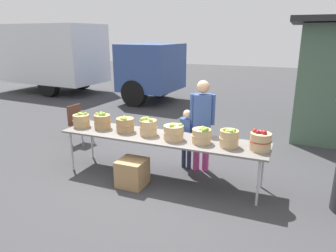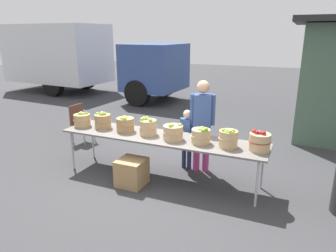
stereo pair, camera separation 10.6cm
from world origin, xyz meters
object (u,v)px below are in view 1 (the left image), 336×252
(apple_basket_green_6, at_px, (229,138))
(vendor_adult, at_px, (202,119))
(apple_basket_green_4, at_px, (174,132))
(apple_basket_green_3, at_px, (148,127))
(folding_chair, at_px, (78,121))
(apple_basket_green_2, at_px, (125,124))
(box_truck, at_px, (73,57))
(market_table, at_px, (161,138))
(apple_basket_red_0, at_px, (260,141))
(apple_basket_green_5, at_px, (202,135))
(child_customer, at_px, (187,134))
(apple_basket_green_0, at_px, (81,120))
(apple_basket_green_1, at_px, (102,121))
(produce_crate, at_px, (132,172))

(apple_basket_green_6, bearing_deg, vendor_adult, 134.43)
(apple_basket_green_4, xyz_separation_m, vendor_adult, (0.29, 0.63, 0.09))
(apple_basket_green_3, bearing_deg, folding_chair, 156.68)
(apple_basket_green_2, relative_size, box_truck, 0.04)
(market_table, distance_m, apple_basket_green_3, 0.30)
(apple_basket_green_3, distance_m, apple_basket_red_0, 1.83)
(apple_basket_green_3, relative_size, apple_basket_green_5, 0.99)
(market_table, relative_size, apple_basket_green_3, 11.28)
(child_customer, height_order, folding_chair, child_customer)
(apple_basket_green_2, xyz_separation_m, child_customer, (0.95, 0.54, -0.23))
(apple_basket_green_3, height_order, apple_basket_green_6, apple_basket_green_3)
(apple_basket_green_3, distance_m, box_truck, 8.49)
(apple_basket_green_0, relative_size, folding_chair, 0.36)
(market_table, relative_size, apple_basket_green_1, 11.36)
(folding_chair, bearing_deg, apple_basket_green_5, -102.59)
(folding_chair, bearing_deg, produce_crate, -118.01)
(apple_basket_green_3, xyz_separation_m, apple_basket_green_6, (1.38, -0.05, 0.00))
(box_truck, bearing_deg, apple_basket_green_0, -46.88)
(apple_basket_green_2, bearing_deg, folding_chair, 151.76)
(market_table, height_order, apple_basket_green_5, apple_basket_green_5)
(apple_basket_red_0, xyz_separation_m, child_customer, (-1.32, 0.55, -0.24))
(apple_basket_green_4, height_order, apple_basket_red_0, apple_basket_red_0)
(apple_basket_red_0, distance_m, box_truck, 9.90)
(apple_basket_green_1, bearing_deg, apple_basket_green_3, -1.12)
(apple_basket_green_5, relative_size, apple_basket_green_6, 1.03)
(apple_basket_green_3, xyz_separation_m, produce_crate, (-0.09, -0.42, -0.67))
(apple_basket_green_0, relative_size, apple_basket_green_3, 1.01)
(folding_chair, height_order, produce_crate, folding_chair)
(market_table, height_order, folding_chair, folding_chair)
(apple_basket_green_2, relative_size, apple_basket_green_6, 1.08)
(apple_basket_green_4, relative_size, folding_chair, 0.40)
(vendor_adult, relative_size, produce_crate, 3.75)
(apple_basket_green_0, relative_size, apple_basket_green_1, 1.02)
(apple_basket_green_4, bearing_deg, box_truck, 138.57)
(apple_basket_green_4, bearing_deg, apple_basket_green_1, 176.80)
(child_customer, distance_m, box_truck, 8.54)
(apple_basket_green_3, height_order, box_truck, box_truck)
(child_customer, bearing_deg, market_table, 76.45)
(market_table, height_order, apple_basket_green_2, apple_basket_green_2)
(apple_basket_green_2, distance_m, vendor_adult, 1.34)
(child_customer, bearing_deg, folding_chair, 3.19)
(box_truck, bearing_deg, produce_crate, -42.16)
(apple_basket_green_1, relative_size, apple_basket_green_4, 0.91)
(apple_basket_green_2, height_order, apple_basket_green_4, apple_basket_green_2)
(apple_basket_green_6, relative_size, box_truck, 0.04)
(apple_basket_green_6, xyz_separation_m, produce_crate, (-1.47, -0.37, -0.67))
(child_customer, bearing_deg, vendor_adult, -164.60)
(apple_basket_green_6, distance_m, vendor_adult, 0.86)
(apple_basket_green_2, xyz_separation_m, apple_basket_green_5, (1.39, -0.05, -0.00))
(vendor_adult, relative_size, box_truck, 0.21)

